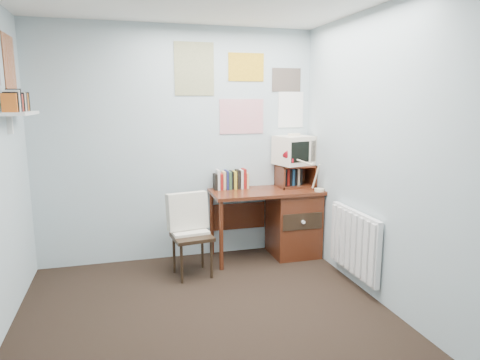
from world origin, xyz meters
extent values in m
plane|color=black|center=(0.00, 0.00, 0.00)|extent=(3.50, 3.50, 0.00)
cube|color=#A1B2B8|center=(0.00, 1.75, 1.25)|extent=(3.00, 0.02, 2.50)
cube|color=#A1B2B8|center=(1.50, 0.00, 1.25)|extent=(0.02, 3.50, 2.50)
cube|color=#512212|center=(0.90, 1.48, 0.74)|extent=(1.20, 0.55, 0.03)
cube|color=#512212|center=(1.23, 1.48, 0.36)|extent=(0.50, 0.50, 0.72)
cylinder|color=#512212|center=(0.34, 1.24, 0.36)|extent=(0.04, 0.04, 0.72)
cylinder|color=#512212|center=(0.34, 1.71, 0.36)|extent=(0.04, 0.04, 0.72)
cube|color=#512212|center=(0.65, 1.73, 0.42)|extent=(0.64, 0.02, 0.30)
cube|color=black|center=(0.03, 1.18, 0.40)|extent=(0.45, 0.44, 0.80)
cube|color=#AA0B18|center=(1.44, 1.27, 0.95)|extent=(0.33, 0.30, 0.38)
cube|color=#512212|center=(1.29, 1.59, 0.89)|extent=(0.40, 0.30, 0.25)
cube|color=beige|center=(1.27, 1.61, 1.19)|extent=(0.45, 0.43, 0.35)
cube|color=#512212|center=(0.66, 1.66, 0.87)|extent=(0.60, 0.14, 0.22)
cube|color=white|center=(1.46, 0.55, 0.42)|extent=(0.09, 0.80, 0.60)
cube|color=white|center=(-1.40, 1.10, 1.62)|extent=(0.20, 0.62, 0.24)
cube|color=white|center=(0.70, 1.74, 1.85)|extent=(1.20, 0.01, 0.90)
cube|color=white|center=(-1.49, 1.10, 2.00)|extent=(0.01, 0.70, 0.60)
camera|label=1|loc=(-0.60, -2.84, 1.72)|focal=32.00mm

